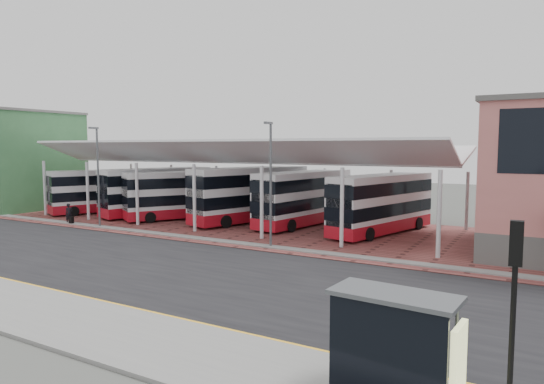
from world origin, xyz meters
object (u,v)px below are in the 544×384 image
object	(u,v)px
bus_1	(157,192)
bus_shelter	(401,336)
pedestrian	(69,213)
traffic_signal_west	(514,283)
bus_2	(183,195)
bus_3	(250,195)
bus_5	(382,204)
bus_0	(104,191)
bus_4	(304,198)

from	to	relation	value
bus_1	bus_shelter	xyz separation A→B (m)	(29.25, -22.51, -0.49)
bus_shelter	pedestrian	bearing A→B (deg)	159.22
traffic_signal_west	bus_shelter	bearing A→B (deg)	-158.37
bus_2	traffic_signal_west	xyz separation A→B (m)	(27.91, -20.77, 1.04)
bus_2	bus_shelter	distance (m)	33.56
bus_2	bus_3	world-z (taller)	bus_3
bus_2	traffic_signal_west	size ratio (longest dim) A/B	2.17
bus_2	bus_5	distance (m)	17.84
bus_2	bus_1	bearing A→B (deg)	-158.24
bus_1	bus_shelter	bearing A→B (deg)	-20.25
bus_3	bus_5	size ratio (longest dim) A/B	1.07
bus_0	traffic_signal_west	xyz separation A→B (m)	(37.52, -20.32, 1.07)
bus_2	bus_4	bearing A→B (deg)	43.18
bus_3	pedestrian	bearing A→B (deg)	-129.47
bus_5	pedestrian	world-z (taller)	bus_5
bus_0	pedestrian	world-z (taller)	bus_0
bus_0	bus_3	bearing A→B (deg)	31.39
bus_1	bus_2	world-z (taller)	bus_1
bus_0	bus_5	xyz separation A→B (m)	(27.37, 2.10, 0.10)
bus_4	traffic_signal_west	distance (m)	28.50
bus_3	traffic_signal_west	bearing A→B (deg)	-27.82
bus_0	bus_3	world-z (taller)	bus_3
bus_3	bus_5	distance (m)	11.53
bus_1	bus_5	size ratio (longest dim) A/B	1.01
bus_5	bus_shelter	world-z (taller)	bus_5
bus_shelter	traffic_signal_west	xyz separation A→B (m)	(2.42, 1.06, 1.43)
bus_5	traffic_signal_west	xyz separation A→B (m)	(10.14, -22.42, 0.97)
bus_shelter	bus_4	bearing A→B (deg)	125.20
bus_4	bus_5	world-z (taller)	bus_4
pedestrian	bus_shelter	size ratio (longest dim) A/B	0.49
bus_1	bus_4	bearing A→B (deg)	23.18
bus_4	traffic_signal_west	xyz separation A→B (m)	(16.85, -22.97, 0.94)
bus_1	traffic_signal_west	xyz separation A→B (m)	(31.67, -21.45, 0.94)
bus_4	bus_5	bearing A→B (deg)	4.56
bus_1	bus_0	bearing A→B (deg)	-151.67
bus_0	pedestrian	xyz separation A→B (m)	(2.86, -6.34, -1.25)
traffic_signal_west	bus_4	bearing A→B (deg)	124.25
bus_1	bus_5	world-z (taller)	bus_1
pedestrian	traffic_signal_west	xyz separation A→B (m)	(34.65, -13.97, 2.32)
bus_0	bus_4	size ratio (longest dim) A/B	0.93
pedestrian	traffic_signal_west	size ratio (longest dim) A/B	0.36
pedestrian	bus_5	bearing A→B (deg)	-52.14
bus_1	bus_2	xyz separation A→B (m)	(3.76, -0.68, -0.10)
bus_0	bus_shelter	size ratio (longest dim) A/B	3.02
bus_2	bus_5	size ratio (longest dim) A/B	0.91
bus_0	bus_4	world-z (taller)	bus_4
bus_1	bus_3	size ratio (longest dim) A/B	0.94
bus_2	bus_3	xyz separation A→B (m)	(6.24, 1.49, 0.23)
pedestrian	traffic_signal_west	distance (m)	37.44
bus_1	bus_3	xyz separation A→B (m)	(10.00, 0.81, 0.13)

